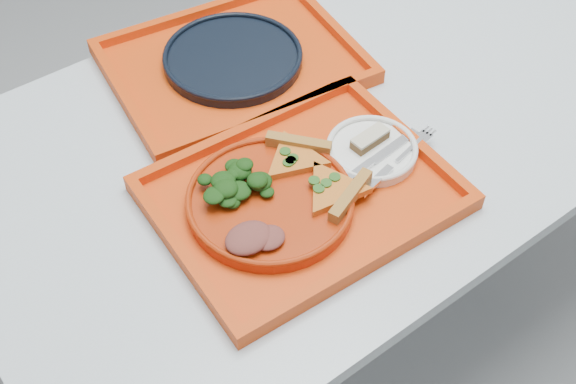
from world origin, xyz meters
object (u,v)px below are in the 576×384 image
(tray_main, at_px, (302,196))
(dinner_plate, at_px, (270,202))
(navy_plate, at_px, (233,59))
(dessert_bar, at_px, (370,139))
(tray_far, at_px, (233,65))

(tray_main, height_order, dinner_plate, dinner_plate)
(navy_plate, relative_size, dessert_bar, 3.74)
(tray_far, distance_m, dessert_bar, 0.33)
(navy_plate, xyz_separation_m, dessert_bar, (0.06, -0.33, 0.02))
(dessert_bar, bearing_deg, tray_main, -179.61)
(tray_main, relative_size, navy_plate, 1.73)
(dinner_plate, xyz_separation_m, dessert_bar, (0.21, 0.00, 0.01))
(dinner_plate, bearing_deg, navy_plate, 65.39)
(dinner_plate, distance_m, dessert_bar, 0.21)
(dessert_bar, bearing_deg, tray_far, 95.22)
(tray_far, relative_size, navy_plate, 1.73)
(tray_main, xyz_separation_m, dessert_bar, (0.15, 0.01, 0.03))
(dinner_plate, bearing_deg, dessert_bar, 0.76)
(dinner_plate, bearing_deg, tray_main, -10.30)
(tray_main, distance_m, dessert_bar, 0.15)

